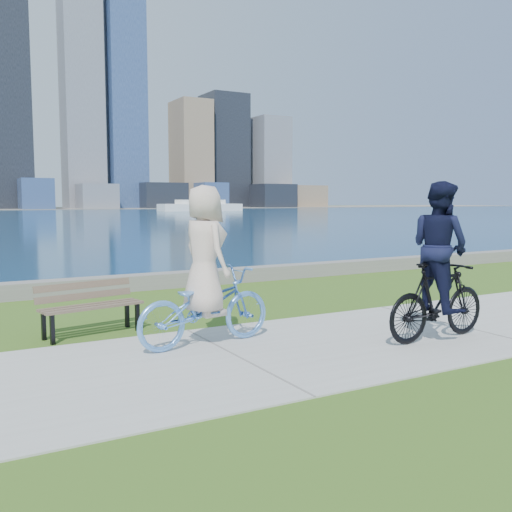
{
  "coord_description": "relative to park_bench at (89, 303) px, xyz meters",
  "views": [
    {
      "loc": [
        -3.36,
        -6.51,
        2.08
      ],
      "look_at": [
        1.43,
        2.09,
        1.1
      ],
      "focal_mm": 40.0,
      "sensor_mm": 36.0,
      "label": 1
    }
  ],
  "objects": [
    {
      "name": "cyclist_man",
      "position": [
        4.38,
        -2.9,
        0.5
      ],
      "size": [
        0.73,
        1.93,
        2.32
      ],
      "rotation": [
        0.0,
        0.0,
        1.6
      ],
      "color": "black",
      "rests_on": "ground"
    },
    {
      "name": "park_bench",
      "position": [
        0.0,
        0.0,
        0.0
      ],
      "size": [
        1.62,
        0.82,
        0.8
      ],
      "rotation": [
        0.0,
        0.0,
        0.19
      ],
      "color": "black",
      "rests_on": "ground"
    },
    {
      "name": "ground",
      "position": [
        1.39,
        -2.3,
        -0.49
      ],
      "size": [
        320.0,
        320.0,
        0.0
      ],
      "primitive_type": "plane",
      "color": "#345616",
      "rests_on": "ground"
    },
    {
      "name": "concrete_path",
      "position": [
        1.39,
        -2.3,
        -0.48
      ],
      "size": [
        80.0,
        3.5,
        0.02
      ],
      "primitive_type": "cube",
      "color": "#A4A49F",
      "rests_on": "ground"
    },
    {
      "name": "cyclist_woman",
      "position": [
        1.27,
        -1.51,
        0.37
      ],
      "size": [
        0.97,
        2.17,
        2.26
      ],
      "rotation": [
        0.0,
        0.0,
        1.68
      ],
      "color": "#63A2F2",
      "rests_on": "ground"
    },
    {
      "name": "ferry_far",
      "position": [
        39.92,
        87.26,
        0.36
      ],
      "size": [
        15.15,
        4.33,
        2.06
      ],
      "color": "white",
      "rests_on": "ground"
    },
    {
      "name": "seawall",
      "position": [
        1.39,
        3.9,
        -0.32
      ],
      "size": [
        90.0,
        0.5,
        0.35
      ],
      "primitive_type": "cube",
      "color": "slate",
      "rests_on": "ground"
    }
  ]
}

